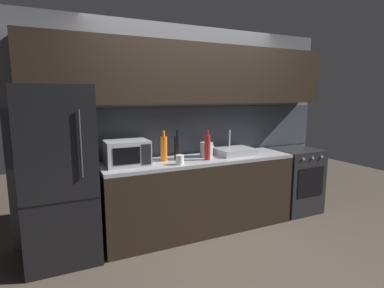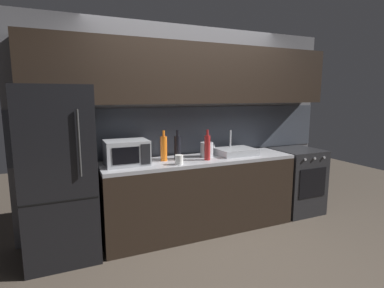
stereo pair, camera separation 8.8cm
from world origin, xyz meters
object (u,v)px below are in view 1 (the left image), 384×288
(mug_white, at_px, (180,160))
(oven_range, at_px, (294,180))
(wine_bottle_red, at_px, (207,147))
(wine_bottle_orange, at_px, (164,148))
(refrigerator, at_px, (59,175))
(microwave, at_px, (127,153))
(wine_bottle_dark, at_px, (177,147))
(kettle, at_px, (207,149))

(mug_white, bearing_deg, oven_range, 6.16)
(wine_bottle_red, xyz_separation_m, wine_bottle_orange, (-0.48, 0.16, -0.00))
(refrigerator, relative_size, wine_bottle_red, 4.88)
(microwave, distance_m, wine_bottle_red, 0.92)
(refrigerator, bearing_deg, wine_bottle_dark, 3.48)
(microwave, bearing_deg, refrigerator, -178.45)
(oven_range, relative_size, mug_white, 8.50)
(kettle, relative_size, wine_bottle_dark, 0.59)
(refrigerator, xyz_separation_m, mug_white, (1.20, -0.20, 0.08))
(refrigerator, distance_m, oven_range, 3.10)
(kettle, bearing_deg, wine_bottle_red, -114.96)
(microwave, xyz_separation_m, kettle, (0.99, 0.04, -0.05))
(refrigerator, height_order, wine_bottle_red, refrigerator)
(microwave, bearing_deg, wine_bottle_orange, 3.95)
(microwave, distance_m, kettle, 1.00)
(refrigerator, height_order, wine_bottle_orange, refrigerator)
(wine_bottle_orange, height_order, mug_white, wine_bottle_orange)
(kettle, bearing_deg, wine_bottle_orange, -178.57)
(wine_bottle_red, relative_size, wine_bottle_orange, 1.01)
(kettle, distance_m, wine_bottle_red, 0.20)
(oven_range, height_order, wine_bottle_orange, wine_bottle_orange)
(microwave, height_order, wine_bottle_red, wine_bottle_red)
(kettle, bearing_deg, wine_bottle_dark, 177.56)
(wine_bottle_dark, relative_size, mug_white, 3.25)
(wine_bottle_red, distance_m, mug_white, 0.41)
(kettle, height_order, wine_bottle_red, wine_bottle_red)
(refrigerator, relative_size, kettle, 8.63)
(oven_range, height_order, wine_bottle_red, wine_bottle_red)
(mug_white, bearing_deg, wine_bottle_dark, 72.63)
(wine_bottle_orange, relative_size, mug_white, 3.32)
(wine_bottle_dark, relative_size, wine_bottle_red, 0.96)
(refrigerator, bearing_deg, mug_white, -9.55)
(refrigerator, height_order, kettle, refrigerator)
(microwave, relative_size, wine_bottle_red, 1.29)
(oven_range, height_order, mug_white, mug_white)
(refrigerator, xyz_separation_m, kettle, (1.67, 0.06, 0.12))
(kettle, xyz_separation_m, mug_white, (-0.47, -0.26, -0.04))
(kettle, distance_m, mug_white, 0.54)
(kettle, distance_m, wine_bottle_orange, 0.56)
(wine_bottle_red, distance_m, wine_bottle_orange, 0.50)
(microwave, relative_size, kettle, 2.28)
(microwave, height_order, kettle, microwave)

